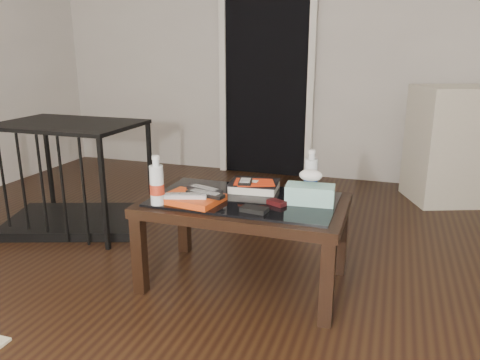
# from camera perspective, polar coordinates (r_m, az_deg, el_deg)

# --- Properties ---
(ground) EXTENTS (5.00, 5.00, 0.00)m
(ground) POSITION_cam_1_polar(r_m,az_deg,el_deg) (2.28, -3.95, -15.46)
(ground) COLOR black
(ground) RESTS_ON ground
(doorway) EXTENTS (0.90, 0.08, 2.07)m
(doorway) POSITION_cam_1_polar(r_m,az_deg,el_deg) (4.42, 3.25, 13.82)
(doorway) COLOR black
(doorway) RESTS_ON ground
(coffee_table) EXTENTS (1.00, 0.60, 0.46)m
(coffee_table) POSITION_cam_1_polar(r_m,az_deg,el_deg) (2.35, 0.56, -3.72)
(coffee_table) COLOR black
(coffee_table) RESTS_ON ground
(pet_crate) EXTENTS (1.05, 0.86, 0.71)m
(pet_crate) POSITION_cam_1_polar(r_m,az_deg,el_deg) (3.36, -19.52, -1.51)
(pet_crate) COLOR black
(pet_crate) RESTS_ON ground
(magazines) EXTENTS (0.31, 0.25, 0.03)m
(magazines) POSITION_cam_1_polar(r_m,az_deg,el_deg) (2.29, -5.90, -2.27)
(magazines) COLOR #C84012
(magazines) RESTS_ON coffee_table
(remote_silver) EXTENTS (0.21, 0.11, 0.02)m
(remote_silver) POSITION_cam_1_polar(r_m,az_deg,el_deg) (2.25, -6.64, -1.91)
(remote_silver) COLOR #B7B7BC
(remote_silver) RESTS_ON magazines
(remote_black_front) EXTENTS (0.21, 0.09, 0.02)m
(remote_black_front) POSITION_cam_1_polar(r_m,az_deg,el_deg) (2.27, -4.27, -1.67)
(remote_black_front) COLOR black
(remote_black_front) RESTS_ON magazines
(remote_black_back) EXTENTS (0.21, 0.11, 0.02)m
(remote_black_back) POSITION_cam_1_polar(r_m,az_deg,el_deg) (2.34, -4.35, -1.12)
(remote_black_back) COLOR black
(remote_black_back) RESTS_ON magazines
(textbook) EXTENTS (0.27, 0.22, 0.05)m
(textbook) POSITION_cam_1_polar(r_m,az_deg,el_deg) (2.45, 1.75, -0.73)
(textbook) COLOR black
(textbook) RESTS_ON coffee_table
(dvd_mailers) EXTENTS (0.21, 0.17, 0.01)m
(dvd_mailers) POSITION_cam_1_polar(r_m,az_deg,el_deg) (2.43, 1.59, -0.23)
(dvd_mailers) COLOR red
(dvd_mailers) RESTS_ON textbook
(ipod) EXTENTS (0.08, 0.11, 0.02)m
(ipod) POSITION_cam_1_polar(r_m,az_deg,el_deg) (2.40, 0.66, -0.18)
(ipod) COLOR black
(ipod) RESTS_ON dvd_mailers
(flip_phone) EXTENTS (0.10, 0.08, 0.02)m
(flip_phone) POSITION_cam_1_polar(r_m,az_deg,el_deg) (2.24, 4.48, -2.77)
(flip_phone) COLOR black
(flip_phone) RESTS_ON coffee_table
(wallet) EXTENTS (0.13, 0.09, 0.02)m
(wallet) POSITION_cam_1_polar(r_m,az_deg,el_deg) (2.14, 1.76, -3.61)
(wallet) COLOR black
(wallet) RESTS_ON coffee_table
(water_bottle_left) EXTENTS (0.08, 0.08, 0.24)m
(water_bottle_left) POSITION_cam_1_polar(r_m,az_deg,el_deg) (2.24, -10.12, -0.03)
(water_bottle_left) COLOR silver
(water_bottle_left) RESTS_ON coffee_table
(water_bottle_right) EXTENTS (0.07, 0.07, 0.24)m
(water_bottle_right) POSITION_cam_1_polar(r_m,az_deg,el_deg) (2.36, 8.65, 0.84)
(water_bottle_right) COLOR silver
(water_bottle_right) RESTS_ON coffee_table
(tissue_box) EXTENTS (0.24, 0.14, 0.09)m
(tissue_box) POSITION_cam_1_polar(r_m,az_deg,el_deg) (2.27, 8.52, -1.73)
(tissue_box) COLOR teal
(tissue_box) RESTS_ON coffee_table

